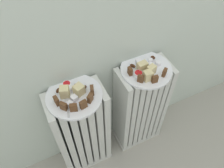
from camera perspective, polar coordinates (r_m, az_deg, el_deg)
The scene contains 34 objects.
radiator_left at distance 1.26m, azimuth -7.55°, elevation -11.88°, with size 0.28×0.16×0.63m.
radiator_right at distance 1.34m, azimuth 6.99°, elevation -5.99°, with size 0.28×0.16×0.63m.
plate_left at distance 0.99m, azimuth -9.47°, elevation -2.96°, with size 0.25×0.25×0.01m, color white.
plate_right at distance 1.09m, azimuth 8.61°, elevation 3.63°, with size 0.25×0.25×0.01m, color white.
dark_cake_slice_left_0 at distance 0.96m, azimuth -13.77°, elevation -4.14°, with size 0.03×0.02×0.04m, color #56351E.
dark_cake_slice_left_1 at distance 0.93m, azimuth -12.11°, elevation -5.49°, with size 0.03×0.02×0.04m, color #56351E.
dark_cake_slice_left_2 at distance 0.92m, azimuth -9.68°, elevation -5.87°, with size 0.03×0.02×0.04m, color #56351E.
dark_cake_slice_left_3 at distance 0.93m, azimuth -7.22°, elevation -5.14°, with size 0.03×0.02×0.04m, color #56351E.
dark_cake_slice_left_4 at distance 0.94m, azimuth -5.52°, elevation -3.53°, with size 0.03×0.02×0.04m, color #56351E.
dark_cake_slice_left_5 at distance 0.97m, azimuth -5.04°, elevation -1.57°, with size 0.03×0.02×0.04m, color #56351E.
marble_cake_slice_left_0 at distance 0.97m, azimuth -8.29°, elevation -1.42°, with size 0.04×0.04×0.05m, color beige.
marble_cake_slice_left_1 at distance 0.97m, azimuth -11.83°, elevation -1.96°, with size 0.04×0.04×0.05m, color beige.
turkish_delight_left_0 at distance 0.99m, azimuth -10.57°, elevation -1.21°, with size 0.02×0.02×0.02m, color white.
turkish_delight_left_1 at distance 0.95m, azimuth -10.45°, elevation -5.03°, with size 0.02×0.02×0.02m, color white.
turkish_delight_left_2 at distance 0.96m, azimuth -9.47°, elevation -3.61°, with size 0.03×0.03×0.03m, color white.
medjool_date_left_0 at distance 1.01m, azimuth -8.90°, elevation -0.37°, with size 0.03×0.02×0.01m, color #3D1E0F.
medjool_date_left_1 at distance 1.00m, azimuth -13.45°, elevation -1.58°, with size 0.03×0.01×0.02m, color #3D1E0F.
medjool_date_left_2 at distance 0.99m, azimuth -6.94°, elevation -0.80°, with size 0.02×0.02×0.02m, color #3D1E0F.
jam_bowl_left at distance 1.01m, azimuth -11.29°, elevation -0.13°, with size 0.04×0.04×0.02m.
dark_cake_slice_right_0 at distance 1.04m, azimuth 4.56°, elevation 3.24°, with size 0.03×0.01×0.04m, color #56351E.
dark_cake_slice_right_1 at distance 1.01m, azimuth 7.20°, elevation 1.35°, with size 0.03×0.01×0.04m, color #56351E.
dark_cake_slice_right_2 at distance 1.02m, azimuth 10.74°, elevation 1.20°, with size 0.03×0.01×0.04m, color #56351E.
dark_cake_slice_right_3 at distance 1.06m, azimuth 13.08°, elevation 2.85°, with size 0.03×0.01×0.04m, color #56351E.
marble_cake_slice_right_0 at distance 1.05m, azimuth 9.86°, elevation 3.51°, with size 0.04×0.03×0.04m, color beige.
marble_cake_slice_right_1 at distance 1.05m, azimuth 7.57°, elevation 4.29°, with size 0.05×0.03×0.05m, color beige.
marble_cake_slice_right_2 at distance 1.02m, azimuth 8.98°, elevation 2.11°, with size 0.04×0.03×0.05m, color beige.
turkish_delight_right_0 at distance 1.09m, azimuth 9.51°, elevation 4.74°, with size 0.02×0.02×0.02m, color white.
turkish_delight_right_1 at distance 1.10m, azimuth 11.44°, elevation 5.06°, with size 0.02×0.02×0.02m, color white.
turkish_delight_right_2 at distance 1.11m, azimuth 9.65°, elevation 5.80°, with size 0.02×0.02×0.02m, color white.
turkish_delight_right_3 at distance 1.09m, azimuth 6.68°, elevation 5.47°, with size 0.02×0.02×0.02m, color white.
medjool_date_right_0 at distance 1.08m, azimuth 5.22°, elevation 4.57°, with size 0.03×0.02×0.02m, color #3D1E0F.
medjool_date_right_1 at distance 1.13m, azimuth 10.25°, elevation 6.57°, with size 0.02×0.02×0.02m, color #3D1E0F.
jam_bowl_right at distance 1.04m, azimuth 6.64°, elevation 2.47°, with size 0.04×0.04×0.03m.
fork at distance 0.96m, azimuth -11.13°, elevation -5.28°, with size 0.04×0.10×0.00m.
Camera 1 is at (-0.29, -0.32, 1.42)m, focal length 36.34 mm.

